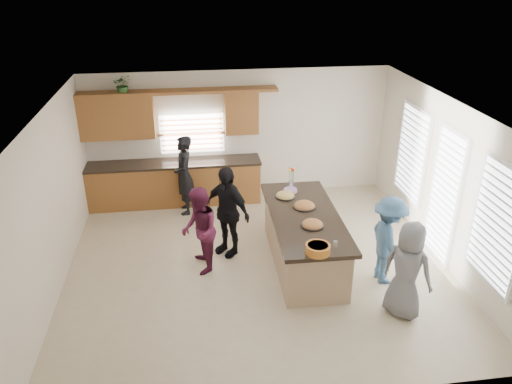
{
  "coord_description": "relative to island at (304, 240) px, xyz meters",
  "views": [
    {
      "loc": [
        -1.03,
        -7.3,
        4.88
      ],
      "look_at": [
        0.05,
        0.55,
        1.15
      ],
      "focal_mm": 35.0,
      "sensor_mm": 36.0,
      "label": 1
    }
  ],
  "objects": [
    {
      "name": "woman_left_back",
      "position": [
        -2.01,
        2.25,
        0.38
      ],
      "size": [
        0.42,
        0.63,
        1.67
      ],
      "primitive_type": "imported",
      "rotation": [
        0.0,
        0.0,
        -1.53
      ],
      "color": "black",
      "rests_on": "ground"
    },
    {
      "name": "island",
      "position": [
        0.0,
        0.0,
        0.0
      ],
      "size": [
        1.2,
        2.72,
        0.95
      ],
      "rotation": [
        0.0,
        0.0,
        -0.02
      ],
      "color": "tan",
      "rests_on": "ground"
    },
    {
      "name": "woman_left_mid",
      "position": [
        -1.78,
        0.03,
        0.31
      ],
      "size": [
        0.63,
        0.78,
        1.52
      ],
      "primitive_type": "imported",
      "rotation": [
        0.0,
        0.0,
        -1.5
      ],
      "color": "#571A36",
      "rests_on": "ground"
    },
    {
      "name": "woman_right_front",
      "position": [
        1.17,
        -1.56,
        0.32
      ],
      "size": [
        0.86,
        0.88,
        1.54
      ],
      "primitive_type": "imported",
      "rotation": [
        0.0,
        0.0,
        2.3
      ],
      "color": "slate",
      "rests_on": "ground"
    },
    {
      "name": "platter_mid",
      "position": [
        0.05,
        0.27,
        0.52
      ],
      "size": [
        0.4,
        0.4,
        0.16
      ],
      "color": "black",
      "rests_on": "island"
    },
    {
      "name": "clear_cup",
      "position": [
        0.22,
        -1.07,
        0.54
      ],
      "size": [
        0.07,
        0.07,
        0.09
      ],
      "primitive_type": "cylinder",
      "color": "white",
      "rests_on": "island"
    },
    {
      "name": "salad_bowl",
      "position": [
        -0.09,
        -1.21,
        0.57
      ],
      "size": [
        0.37,
        0.37,
        0.13
      ],
      "color": "#C47023",
      "rests_on": "island"
    },
    {
      "name": "floor",
      "position": [
        -0.8,
        0.03,
        -0.45
      ],
      "size": [
        6.5,
        6.5,
        0.0
      ],
      "primitive_type": "plane",
      "color": "beige",
      "rests_on": "ground"
    },
    {
      "name": "platter_front",
      "position": [
        0.03,
        -0.41,
        0.52
      ],
      "size": [
        0.38,
        0.38,
        0.15
      ],
      "color": "black",
      "rests_on": "island"
    },
    {
      "name": "platter_back",
      "position": [
        -0.2,
        0.72,
        0.52
      ],
      "size": [
        0.37,
        0.37,
        0.15
      ],
      "color": "black",
      "rests_on": "island"
    },
    {
      "name": "woman_right_back",
      "position": [
        1.22,
        -0.7,
        0.31
      ],
      "size": [
        0.58,
        0.99,
        1.52
      ],
      "primitive_type": "imported",
      "rotation": [
        0.0,
        0.0,
        1.58
      ],
      "color": "#3D6386",
      "rests_on": "ground"
    },
    {
      "name": "woman_left_front",
      "position": [
        -1.28,
        0.52,
        0.39
      ],
      "size": [
        0.97,
        0.99,
        1.68
      ],
      "primitive_type": "imported",
      "rotation": [
        0.0,
        0.0,
        -0.81
      ],
      "color": "black",
      "rests_on": "ground"
    },
    {
      "name": "room_shell",
      "position": [
        -0.8,
        0.03,
        1.45
      ],
      "size": [
        6.52,
        6.02,
        2.81
      ],
      "color": "silver",
      "rests_on": "ground"
    },
    {
      "name": "flower_vase",
      "position": [
        -0.02,
        1.09,
        0.72
      ],
      "size": [
        0.14,
        0.14,
        0.41
      ],
      "color": "silver",
      "rests_on": "island"
    },
    {
      "name": "back_cabinetry",
      "position": [
        -2.27,
        2.76,
        0.46
      ],
      "size": [
        4.08,
        0.66,
        2.46
      ],
      "color": "olive",
      "rests_on": "ground"
    },
    {
      "name": "potted_plant",
      "position": [
        -3.11,
        2.85,
        2.15
      ],
      "size": [
        0.41,
        0.37,
        0.4
      ],
      "primitive_type": "imported",
      "rotation": [
        0.0,
        0.0,
        0.16
      ],
      "color": "#316528",
      "rests_on": "back_cabinetry"
    },
    {
      "name": "right_wall_glazing",
      "position": [
        2.42,
        -0.11,
        0.89
      ],
      "size": [
        0.06,
        4.0,
        2.25
      ],
      "color": "white",
      "rests_on": "ground"
    },
    {
      "name": "plate_stack",
      "position": [
        -0.06,
        0.93,
        0.52
      ],
      "size": [
        0.25,
        0.25,
        0.05
      ],
      "primitive_type": "cylinder",
      "color": "#AA82BD",
      "rests_on": "island"
    }
  ]
}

